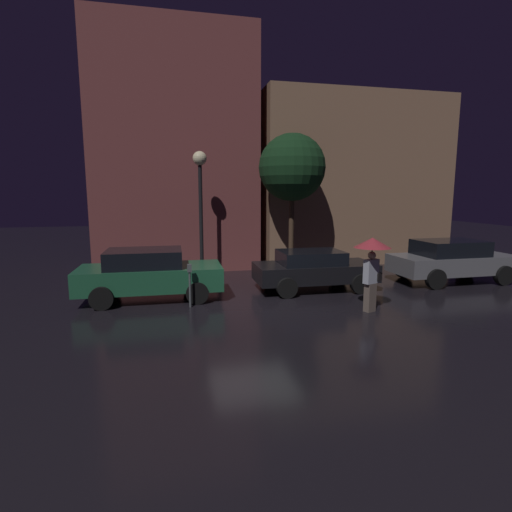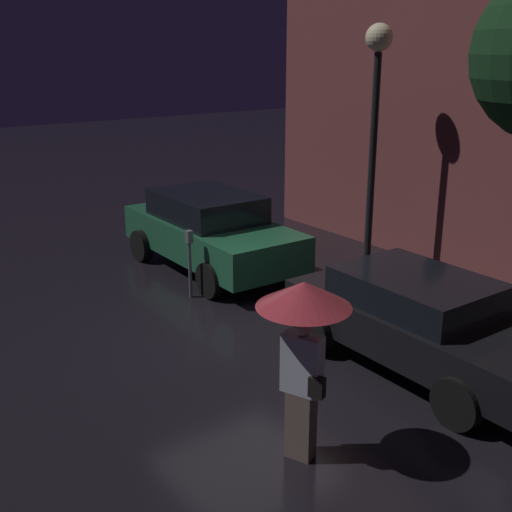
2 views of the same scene
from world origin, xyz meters
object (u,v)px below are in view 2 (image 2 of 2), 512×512
parked_car_green (210,230)px  pedestrian_with_umbrella (303,323)px  parking_meter (190,256)px  street_lamp_near (376,88)px  parked_car_black (421,320)px

parked_car_green → pedestrian_with_umbrella: (5.83, -2.65, 0.78)m
parking_meter → street_lamp_near: (0.68, 3.73, 2.74)m
parking_meter → parked_car_black: bearing=15.8°
street_lamp_near → pedestrian_with_umbrella: bearing=-52.4°
parked_car_black → parking_meter: (-4.11, -1.16, 0.06)m
parked_car_black → parking_meter: 4.27m
parked_car_black → street_lamp_near: street_lamp_near is taller
parked_car_black → pedestrian_with_umbrella: bearing=-76.2°
pedestrian_with_umbrella → parking_meter: (-4.71, 1.49, -0.80)m
parked_car_black → street_lamp_near: bearing=144.3°
parked_car_green → street_lamp_near: street_lamp_near is taller
street_lamp_near → parking_meter: bearing=-100.3°
pedestrian_with_umbrella → street_lamp_near: street_lamp_near is taller
pedestrian_with_umbrella → street_lamp_near: bearing=105.7°
pedestrian_with_umbrella → parking_meter: bearing=140.6°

